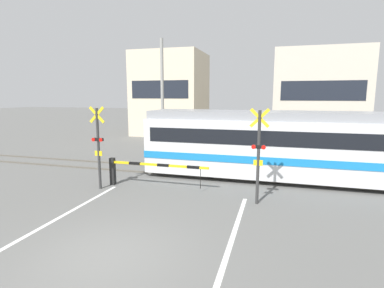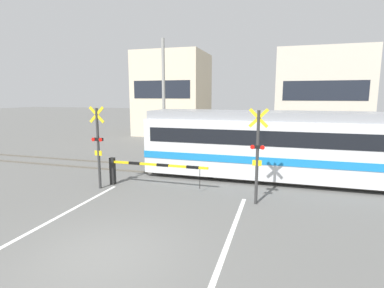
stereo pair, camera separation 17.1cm
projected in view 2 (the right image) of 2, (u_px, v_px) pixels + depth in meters
ground_plane at (103, 257)px, 7.15m from camera, size 160.00×160.00×0.00m
rail_track_near at (193, 176)px, 14.28m from camera, size 50.00×0.10×0.08m
rail_track_far at (201, 169)px, 15.64m from camera, size 50.00×0.10×0.08m
road_stripe_left at (29, 232)px, 8.43m from camera, size 0.14×9.06×0.01m
road_stripe_right at (220, 263)px, 6.88m from camera, size 0.14×9.06×0.01m
commuter_train at (324, 145)px, 13.07m from camera, size 15.94×2.85×3.12m
crossing_barrier_near at (137, 168)px, 12.61m from camera, size 4.36×0.20×1.18m
crossing_barrier_far at (242, 149)px, 17.12m from camera, size 4.36×0.20×1.18m
crossing_signal_left at (98, 144)px, 12.19m from camera, size 0.68×0.15×3.40m
crossing_signal_right at (257, 152)px, 10.38m from camera, size 0.68×0.15×3.40m
pedestrian at (213, 139)px, 19.53m from camera, size 0.38×0.23×1.76m
building_left_of_street at (173, 94)px, 29.91m from camera, size 6.46×6.15×7.98m
building_right_of_street at (320, 96)px, 26.09m from camera, size 7.38×6.15×7.67m
utility_pole_streetside at (164, 96)px, 20.64m from camera, size 0.22×0.22×7.64m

